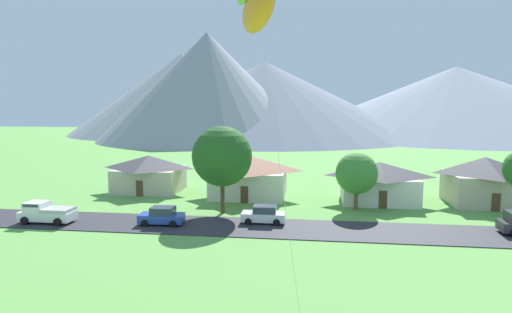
{
  "coord_description": "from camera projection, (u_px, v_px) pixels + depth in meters",
  "views": [
    {
      "loc": [
        2.53,
        -6.78,
        11.39
      ],
      "look_at": [
        -1.32,
        22.3,
        7.81
      ],
      "focal_mm": 29.6,
      "sensor_mm": 36.0,
      "label": 1
    }
  ],
  "objects": [
    {
      "name": "mountain_far_west_ridge",
      "position": [
        265.0,
        99.0,
        157.69
      ],
      "size": [
        112.97,
        112.97,
        27.34
      ],
      "primitive_type": "cone",
      "color": "slate",
      "rests_on": "ground"
    },
    {
      "name": "mountain_central_ridge",
      "position": [
        207.0,
        87.0,
        138.19
      ],
      "size": [
        70.8,
        70.8,
        34.88
      ],
      "primitive_type": "cone",
      "color": "#8E939E",
      "rests_on": "ground"
    },
    {
      "name": "house_rightmost",
      "position": [
        484.0,
        180.0,
        48.5
      ],
      "size": [
        8.34,
        7.5,
        5.48
      ],
      "color": "beige",
      "rests_on": "ground"
    },
    {
      "name": "house_left_center",
      "position": [
        249.0,
        175.0,
        52.84
      ],
      "size": [
        9.72,
        8.35,
        5.13
      ],
      "color": "beige",
      "rests_on": "ground"
    },
    {
      "name": "mountain_west_ridge",
      "position": [
        183.0,
        93.0,
        170.78
      ],
      "size": [
        88.26,
        88.26,
        32.27
      ],
      "primitive_type": "cone",
      "color": "#8E939E",
      "rests_on": "ground"
    },
    {
      "name": "house_leftmost",
      "position": [
        379.0,
        182.0,
        49.51
      ],
      "size": [
        9.16,
        6.68,
        4.77
      ],
      "color": "silver",
      "rests_on": "ground"
    },
    {
      "name": "parked_car_blue_west_end",
      "position": [
        162.0,
        216.0,
        40.23
      ],
      "size": [
        4.28,
        2.23,
        1.68
      ],
      "color": "#2847A8",
      "rests_on": "road_strip"
    },
    {
      "name": "pickup_truck_white_east_side",
      "position": [
        46.0,
        212.0,
        40.86
      ],
      "size": [
        5.22,
        2.36,
        1.99
      ],
      "color": "white",
      "rests_on": "road_strip"
    },
    {
      "name": "house_right_center",
      "position": [
        149.0,
        173.0,
        55.99
      ],
      "size": [
        8.95,
        7.16,
        4.78
      ],
      "color": "beige",
      "rests_on": "ground"
    },
    {
      "name": "tree_center",
      "position": [
        357.0,
        173.0,
        45.66
      ],
      "size": [
        4.52,
        4.52,
        6.33
      ],
      "color": "brown",
      "rests_on": "ground"
    },
    {
      "name": "mountain_far_east_ridge",
      "position": [
        454.0,
        101.0,
        166.11
      ],
      "size": [
        131.42,
        131.42,
        26.37
      ],
      "primitive_type": "cone",
      "color": "gray",
      "rests_on": "ground"
    },
    {
      "name": "road_strip",
      "position": [
        283.0,
        228.0,
        39.06
      ],
      "size": [
        160.0,
        6.39,
        0.08
      ],
      "primitive_type": "cube",
      "color": "#2D2D33",
      "rests_on": "ground"
    },
    {
      "name": "parked_car_white_mid_west",
      "position": [
        264.0,
        215.0,
        40.74
      ],
      "size": [
        4.22,
        2.11,
        1.68
      ],
      "color": "white",
      "rests_on": "road_strip"
    },
    {
      "name": "tree_near_left",
      "position": [
        222.0,
        156.0,
        44.12
      ],
      "size": [
        6.34,
        6.34,
        9.24
      ],
      "color": "#4C3823",
      "rests_on": "ground"
    },
    {
      "name": "kite_flyer_with_kite",
      "position": [
        258.0,
        10.0,
        19.02
      ],
      "size": [
        3.93,
        4.14,
        16.94
      ],
      "color": "#3D3D42",
      "rests_on": "ground"
    }
  ]
}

